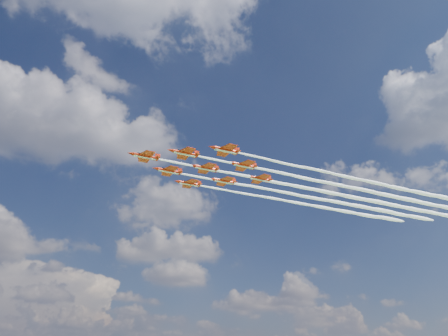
{
  "coord_description": "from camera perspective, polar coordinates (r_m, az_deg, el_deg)",
  "views": [
    {
      "loc": [
        -27.18,
        -121.23,
        28.45
      ],
      "look_at": [
        6.65,
        -1.45,
        84.72
      ],
      "focal_mm": 35.0,
      "sensor_mm": 36.0,
      "label": 1
    }
  ],
  "objects": [
    {
      "name": "jet_row3_port",
      "position": [
        151.79,
        18.25,
        -1.64
      ],
      "size": [
        109.73,
        23.72,
        2.41
      ],
      "rotation": [
        0.0,
        0.0,
        0.18
      ],
      "color": "#B9220A"
    },
    {
      "name": "jet_row2_starb",
      "position": [
        160.44,
        10.71,
        -3.69
      ],
      "size": [
        109.73,
        23.72,
        2.41
      ],
      "rotation": [
        0.0,
        0.0,
        0.18
      ],
      "color": "#B9220A"
    },
    {
      "name": "jet_lead",
      "position": [
        149.87,
        9.27,
        -2.3
      ],
      "size": [
        109.73,
        23.72,
        2.41
      ],
      "rotation": [
        0.0,
        0.0,
        0.18
      ],
      "color": "#B9220A"
    },
    {
      "name": "jet_row4_port",
      "position": [
        162.79,
        19.08,
        -3.05
      ],
      "size": [
        109.73,
        23.72,
        2.41
      ],
      "rotation": [
        0.0,
        0.0,
        0.18
      ],
      "color": "#B9220A"
    },
    {
      "name": "jet_row4_starb",
      "position": [
        172.14,
        15.92,
        -4.6
      ],
      "size": [
        109.73,
        23.72,
        2.41
      ],
      "rotation": [
        0.0,
        0.0,
        0.18
      ],
      "color": "#B9220A"
    },
    {
      "name": "jet_row2_port",
      "position": [
        150.37,
        13.79,
        -1.98
      ],
      "size": [
        109.73,
        23.72,
        2.41
      ],
      "rotation": [
        0.0,
        0.0,
        0.18
      ],
      "color": "#B9220A"
    },
    {
      "name": "jet_tail",
      "position": [
        173.9,
        19.81,
        -4.27
      ],
      "size": [
        109.73,
        23.72,
        2.41
      ],
      "rotation": [
        0.0,
        0.0,
        0.18
      ],
      "color": "#B9220A"
    },
    {
      "name": "jet_row3_centre",
      "position": [
        161.18,
        14.93,
        -3.38
      ],
      "size": [
        109.73,
        23.72,
        2.41
      ],
      "rotation": [
        0.0,
        0.0,
        0.18
      ],
      "color": "#B9220A"
    },
    {
      "name": "jet_row3_starb",
      "position": [
        171.19,
        11.97,
        -4.9
      ],
      "size": [
        109.73,
        23.72,
        2.41
      ],
      "rotation": [
        0.0,
        0.0,
        0.18
      ],
      "color": "#B9220A"
    }
  ]
}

